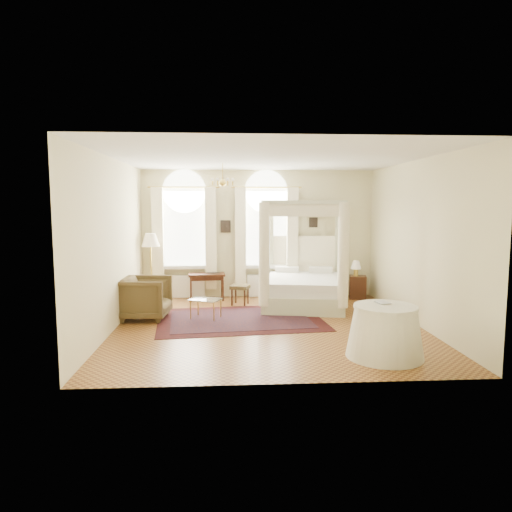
{
  "coord_description": "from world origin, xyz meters",
  "views": [
    {
      "loc": [
        -0.79,
        -8.88,
        2.4
      ],
      "look_at": [
        -0.22,
        0.4,
        1.36
      ],
      "focal_mm": 32.0,
      "sensor_mm": 36.0,
      "label": 1
    }
  ],
  "objects": [
    {
      "name": "ground",
      "position": [
        0.0,
        0.0,
        0.0
      ],
      "size": [
        6.0,
        6.0,
        0.0
      ],
      "primitive_type": "plane",
      "color": "olive",
      "rests_on": "ground"
    },
    {
      "name": "coffee_table",
      "position": [
        -1.27,
        0.66,
        0.38
      ],
      "size": [
        0.74,
        0.64,
        0.43
      ],
      "color": "silver",
      "rests_on": "ground"
    },
    {
      "name": "nightstand",
      "position": [
        2.53,
        2.5,
        0.3
      ],
      "size": [
        0.49,
        0.46,
        0.6
      ],
      "primitive_type": "cube",
      "rotation": [
        0.0,
        0.0,
        -0.22
      ],
      "color": "#33180E",
      "rests_on": "ground"
    },
    {
      "name": "laptop",
      "position": [
        -1.16,
        2.59,
        0.69
      ],
      "size": [
        0.36,
        0.25,
        0.03
      ],
      "primitive_type": "imported",
      "rotation": [
        0.0,
        0.0,
        3.04
      ],
      "color": "black",
      "rests_on": "writing_desk"
    },
    {
      "name": "room_walls",
      "position": [
        0.0,
        0.0,
        1.98
      ],
      "size": [
        6.0,
        6.0,
        6.0
      ],
      "color": "beige",
      "rests_on": "ground"
    },
    {
      "name": "chandelier",
      "position": [
        -0.9,
        1.2,
        2.91
      ],
      "size": [
        0.51,
        0.45,
        0.5
      ],
      "color": "gold",
      "rests_on": "room_walls"
    },
    {
      "name": "window_left",
      "position": [
        -1.9,
        2.87,
        1.49
      ],
      "size": [
        1.62,
        0.27,
        3.29
      ],
      "color": "silver",
      "rests_on": "room_walls"
    },
    {
      "name": "armchair",
      "position": [
        -2.54,
        0.71,
        0.45
      ],
      "size": [
        1.08,
        1.05,
        0.9
      ],
      "primitive_type": "imported",
      "rotation": [
        0.0,
        0.0,
        1.48
      ],
      "color": "#48391E",
      "rests_on": "ground"
    },
    {
      "name": "side_table",
      "position": [
        1.68,
        -1.99,
        0.41
      ],
      "size": [
        1.22,
        1.22,
        0.83
      ],
      "color": "white",
      "rests_on": "ground"
    },
    {
      "name": "window_right",
      "position": [
        0.2,
        2.87,
        1.49
      ],
      "size": [
        1.62,
        0.27,
        3.29
      ],
      "color": "silver",
      "rests_on": "room_walls"
    },
    {
      "name": "wall_pictures",
      "position": [
        0.09,
        2.97,
        1.89
      ],
      "size": [
        2.54,
        0.03,
        0.39
      ],
      "color": "black",
      "rests_on": "room_walls"
    },
    {
      "name": "canopy_bed",
      "position": [
        1.0,
        1.76,
        0.57
      ],
      "size": [
        2.24,
        2.59,
        2.5
      ],
      "color": "beige",
      "rests_on": "ground"
    },
    {
      "name": "book",
      "position": [
        1.59,
        -1.84,
        0.84
      ],
      "size": [
        0.23,
        0.28,
        0.02
      ],
      "primitive_type": "imported",
      "rotation": [
        0.0,
        0.0,
        0.17
      ],
      "color": "black",
      "rests_on": "side_table"
    },
    {
      "name": "oriental_rug",
      "position": [
        -0.55,
        0.53,
        0.01
      ],
      "size": [
        3.63,
        2.78,
        0.01
      ],
      "color": "#3B0E0F",
      "rests_on": "ground"
    },
    {
      "name": "nightstand_lamp",
      "position": [
        2.48,
        2.52,
        0.85
      ],
      "size": [
        0.26,
        0.26,
        0.39
      ],
      "color": "gold",
      "rests_on": "nightstand"
    },
    {
      "name": "stool",
      "position": [
        -0.51,
        1.97,
        0.4
      ],
      "size": [
        0.53,
        0.53,
        0.48
      ],
      "color": "#40351B",
      "rests_on": "ground"
    },
    {
      "name": "floor_lamp",
      "position": [
        -2.7,
        2.47,
        1.46
      ],
      "size": [
        0.44,
        0.44,
        1.71
      ],
      "color": "gold",
      "rests_on": "ground"
    },
    {
      "name": "writing_desk",
      "position": [
        -1.34,
        2.57,
        0.58
      ],
      "size": [
        0.94,
        0.55,
        0.68
      ],
      "color": "#33180E",
      "rests_on": "ground"
    }
  ]
}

